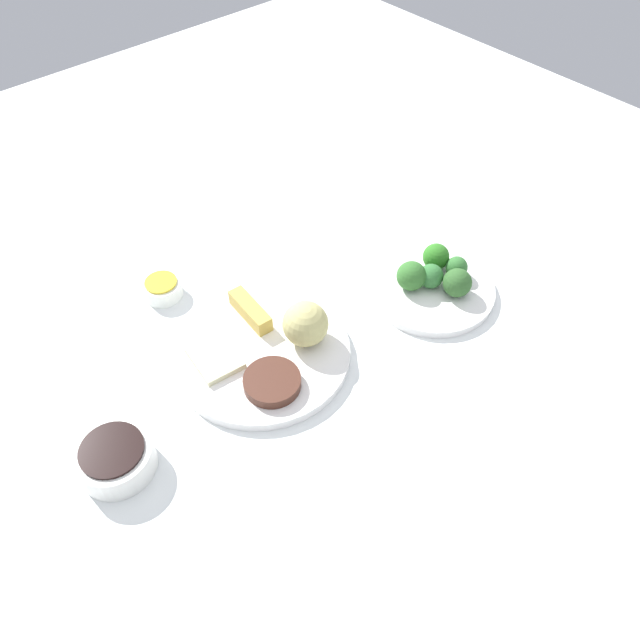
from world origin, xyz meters
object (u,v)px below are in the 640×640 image
sauce_ramekin_hot_mustard (163,289)px  main_plate (262,353)px  soy_sauce_bowl (116,459)px  broccoli_plate (431,288)px

sauce_ramekin_hot_mustard → main_plate: bearing=-168.7°
main_plate → soy_sauce_bowl: size_ratio=2.65×
sauce_ramekin_hot_mustard → broccoli_plate: bearing=-130.4°
soy_sauce_bowl → sauce_ramekin_hot_mustard: size_ratio=1.59×
soy_sauce_bowl → sauce_ramekin_hot_mustard: 0.32m
sauce_ramekin_hot_mustard → soy_sauce_bowl: bearing=137.6°
broccoli_plate → soy_sauce_bowl: size_ratio=2.06×
broccoli_plate → soy_sauce_bowl: 0.56m
main_plate → sauce_ramekin_hot_mustard: sauce_ramekin_hot_mustard is taller
broccoli_plate → soy_sauce_bowl: soy_sauce_bowl is taller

